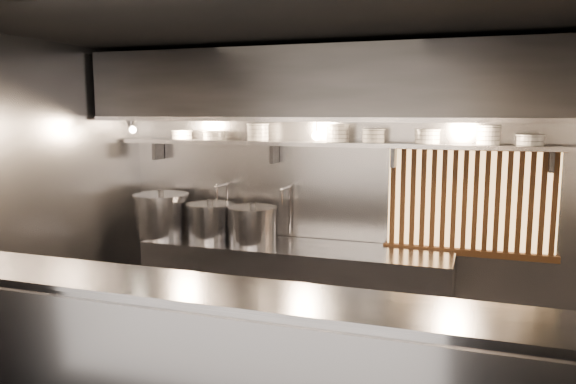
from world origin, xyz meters
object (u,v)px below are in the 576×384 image
Objects in this scene: heat_lamp at (131,124)px; stock_pot_left at (162,215)px; stock_pot_right at (253,225)px; stock_pot_mid at (210,221)px; pendant_bulb at (317,136)px.

heat_lamp is 0.51× the size of stock_pot_left.
heat_lamp is at bearing -168.42° from stock_pot_right.
stock_pot_right is (0.49, -0.06, 0.00)m from stock_pot_mid.
stock_pot_mid is 0.50m from stock_pot_right.
pendant_bulb is at bearing 9.89° from stock_pot_right.
stock_pot_left is 0.54m from stock_pot_mid.
pendant_bulb is 0.27× the size of stock_pot_left.
stock_pot_right is at bearing -0.83° from stock_pot_left.
stock_pot_left is (-1.65, -0.09, -0.84)m from pendant_bulb.
pendant_bulb is at bearing 3.20° from stock_pot_left.
heat_lamp is 0.99m from stock_pot_left.
pendant_bulb is at bearing 2.44° from stock_pot_mid.
heat_lamp is 1.24m from stock_pot_mid.
pendant_bulb is 1.08m from stock_pot_right.
heat_lamp reaches higher than pendant_bulb.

